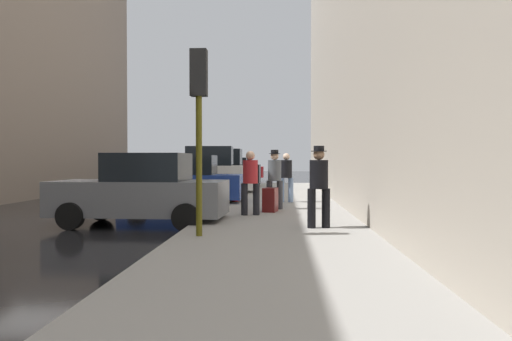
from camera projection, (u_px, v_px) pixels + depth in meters
ground_plane at (40, 224)px, 12.60m from camera, size 120.00×120.00×0.00m
sidewalk at (278, 223)px, 12.29m from camera, size 4.00×40.00×0.15m
parked_gray_coupe at (142, 191)px, 12.32m from camera, size 4.27×2.19×1.79m
parked_blue_sedan at (184, 182)px, 17.62m from camera, size 4.20×2.07×1.79m
parked_white_van at (207, 173)px, 23.04m from camera, size 4.66×2.19×2.25m
parked_black_suv at (220, 170)px, 28.12m from camera, size 4.62×2.09×2.25m
parked_dark_green_sedan at (230, 171)px, 33.78m from camera, size 4.25×2.15×1.79m
parked_red_hatchback at (237, 170)px, 39.02m from camera, size 4.21×2.07×1.79m
fire_hydrant at (235, 192)px, 17.67m from camera, size 0.42×0.22×0.70m
traffic_light at (199, 101)px, 9.61m from camera, size 0.32×0.32×3.60m
pedestrian_with_beanie at (275, 176)px, 14.95m from camera, size 0.53×0.48×1.78m
pedestrian_in_red_jacket at (250, 179)px, 13.29m from camera, size 0.52×0.46×1.71m
pedestrian_in_jeans at (286, 175)px, 17.44m from camera, size 0.51×0.42×1.71m
pedestrian_with_fedora at (319, 182)px, 10.78m from camera, size 0.53×0.47×1.78m
rolling_suitcase at (270, 200)px, 14.18m from camera, size 0.46×0.62×1.04m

